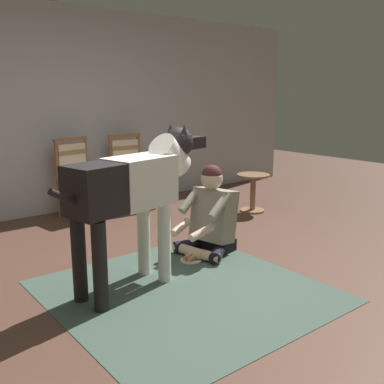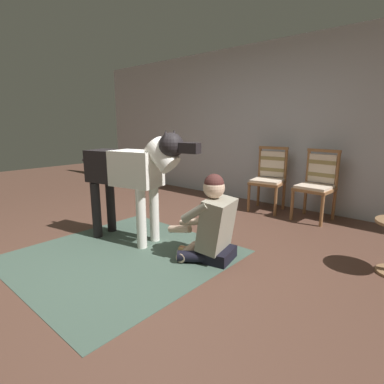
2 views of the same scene
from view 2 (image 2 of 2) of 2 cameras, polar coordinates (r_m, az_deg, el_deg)
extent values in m
plane|color=brown|center=(3.29, -9.58, -11.21)|extent=(14.60, 14.60, 0.00)
cube|color=#B5B6BF|center=(5.24, 14.77, 12.06)|extent=(8.43, 0.10, 2.60)
cube|color=#405448|center=(3.25, -12.98, -11.59)|extent=(1.95, 1.99, 0.01)
cylinder|color=brown|center=(4.58, 15.49, -1.83)|extent=(0.04, 0.04, 0.42)
cylinder|color=brown|center=(4.71, 10.67, -1.17)|extent=(0.04, 0.04, 0.42)
cylinder|color=brown|center=(4.97, 16.93, -0.79)|extent=(0.04, 0.04, 0.42)
cylinder|color=brown|center=(5.09, 12.43, -0.22)|extent=(0.04, 0.04, 0.42)
cube|color=brown|center=(4.78, 14.03, 1.70)|extent=(0.52, 0.52, 0.04)
cube|color=beige|center=(4.78, 14.05, 2.15)|extent=(0.48, 0.48, 0.04)
cylinder|color=brown|center=(4.88, 17.31, 5.05)|extent=(0.04, 0.04, 0.52)
cylinder|color=brown|center=(5.00, 12.71, 5.49)|extent=(0.04, 0.04, 0.52)
cube|color=brown|center=(4.91, 15.15, 8.05)|extent=(0.46, 0.11, 0.04)
cube|color=beige|center=(4.94, 14.98, 5.15)|extent=(0.38, 0.11, 0.40)
cube|color=olive|center=(4.93, 15.04, 6.18)|extent=(0.39, 0.11, 0.06)
cube|color=olive|center=(4.95, 14.92, 4.13)|extent=(0.39, 0.11, 0.06)
cylinder|color=brown|center=(4.30, 23.33, -3.35)|extent=(0.04, 0.04, 0.42)
cylinder|color=brown|center=(4.46, 18.38, -2.40)|extent=(0.04, 0.04, 0.42)
cylinder|color=brown|center=(4.68, 25.22, -2.28)|extent=(0.04, 0.04, 0.42)
cylinder|color=brown|center=(4.83, 20.59, -1.44)|extent=(0.04, 0.04, 0.42)
cube|color=brown|center=(4.51, 22.12, 0.48)|extent=(0.49, 0.49, 0.04)
cube|color=beige|center=(4.50, 22.16, 0.96)|extent=(0.45, 0.45, 0.04)
cylinder|color=brown|center=(4.59, 25.82, 3.90)|extent=(0.04, 0.04, 0.52)
cylinder|color=brown|center=(4.73, 21.07, 4.55)|extent=(0.04, 0.04, 0.52)
cube|color=brown|center=(4.63, 23.67, 7.17)|extent=(0.46, 0.07, 0.04)
cube|color=beige|center=(4.66, 23.40, 4.11)|extent=(0.38, 0.07, 0.40)
cube|color=olive|center=(4.65, 23.50, 5.19)|extent=(0.39, 0.08, 0.06)
cube|color=olive|center=(4.67, 23.30, 3.03)|extent=(0.39, 0.08, 0.06)
cube|color=black|center=(3.06, 5.23, -11.68)|extent=(0.31, 0.38, 0.12)
cylinder|color=black|center=(2.99, 1.14, -12.11)|extent=(0.39, 0.33, 0.11)
cylinder|color=beige|center=(3.12, -0.74, -11.18)|extent=(0.19, 0.37, 0.09)
cylinder|color=black|center=(3.25, 3.72, -10.07)|extent=(0.41, 0.19, 0.11)
cylinder|color=beige|center=(3.25, 0.76, -10.11)|extent=(0.14, 0.37, 0.09)
cube|color=gray|center=(2.96, 4.70, -6.09)|extent=(0.37, 0.45, 0.53)
cylinder|color=gray|center=(2.83, 0.58, -3.86)|extent=(0.30, 0.14, 0.24)
cylinder|color=beige|center=(3.03, -2.33, -7.02)|extent=(0.27, 0.09, 0.12)
cylinder|color=gray|center=(3.13, 3.62, -2.25)|extent=(0.30, 0.14, 0.24)
cylinder|color=beige|center=(3.24, -0.03, -5.71)|extent=(0.28, 0.16, 0.12)
sphere|color=beige|center=(2.88, 4.17, 0.83)|extent=(0.21, 0.21, 0.21)
sphere|color=#4A2522|center=(2.87, 4.18, 1.55)|extent=(0.19, 0.19, 0.19)
cylinder|color=white|center=(3.47, -7.14, -4.00)|extent=(0.11, 0.11, 0.66)
cylinder|color=white|center=(3.29, -9.57, -5.03)|extent=(0.11, 0.11, 0.66)
cylinder|color=black|center=(3.89, -15.10, -2.53)|extent=(0.11, 0.11, 0.66)
cylinder|color=black|center=(3.73, -17.63, -3.35)|extent=(0.11, 0.11, 0.66)
cube|color=white|center=(3.35, -10.52, 4.42)|extent=(0.58, 0.44, 0.38)
cube|color=black|center=(3.62, -15.47, 4.77)|extent=(0.51, 0.41, 0.36)
cylinder|color=white|center=(3.12, -5.59, 6.95)|extent=(0.42, 0.31, 0.38)
sphere|color=black|center=(3.05, -3.95, 8.79)|extent=(0.26, 0.26, 0.26)
cube|color=black|center=(2.95, -0.40, 8.31)|extent=(0.21, 0.15, 0.10)
cone|color=black|center=(3.12, -3.40, 10.64)|extent=(0.11, 0.11, 0.11)
cone|color=black|center=(2.99, -4.99, 10.53)|extent=(0.11, 0.11, 0.11)
cylinder|color=black|center=(3.80, -18.10, 4.37)|extent=(0.34, 0.12, 0.22)
cylinder|color=white|center=(3.24, -1.08, -11.27)|extent=(0.20, 0.20, 0.01)
cylinder|color=tan|center=(3.21, -1.24, -10.93)|extent=(0.16, 0.09, 0.05)
cylinder|color=tan|center=(3.25, -0.93, -10.64)|extent=(0.16, 0.09, 0.05)
cylinder|color=#A64B37|center=(3.22, -1.09, -10.67)|extent=(0.16, 0.08, 0.04)
camera|label=1|loc=(4.51, -61.45, 8.80)|focal=41.94mm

